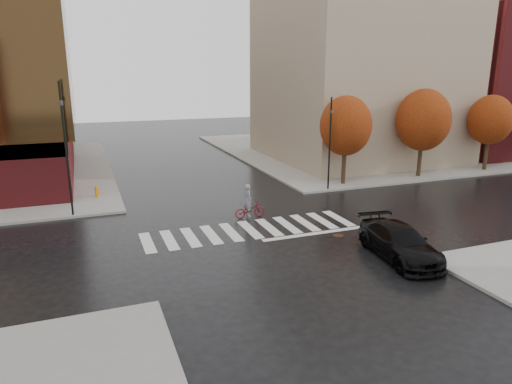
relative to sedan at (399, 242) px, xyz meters
The scene contains 14 objects.
ground 7.54m from the sedan, 132.45° to the left, with size 120.00×120.00×0.00m, color black.
sidewalk_ne 30.96m from the sedan, 59.01° to the left, with size 30.00×30.00×0.15m, color gray.
crosswalk 7.91m from the sedan, 130.00° to the left, with size 12.00×3.00×0.01m, color silver.
building_ne_tan 26.85m from the sedan, 62.09° to the left, with size 16.00×16.00×18.00m, color tan.
building_ne_brick 35.85m from the sedan, 37.62° to the left, with size 14.00×14.00×14.00m, color maroon.
tree_ne_a 14.33m from the sedan, 69.10° to the left, with size 3.80×3.80×6.50m.
tree_ne_b 18.02m from the sedan, 47.29° to the left, with size 4.20×4.20×6.89m.
tree_ne_c 23.22m from the sedan, 34.33° to the left, with size 3.60×3.60×6.31m.
sedan is the anchor object (origin of this frame).
cyclist 9.16m from the sedan, 118.68° to the left, with size 1.80×0.70×2.04m.
traffic_light_nw 18.77m from the sedan, 139.92° to the left, with size 0.23×0.20×7.68m.
traffic_light_ne 12.58m from the sedan, 75.67° to the left, with size 0.17×0.19×6.47m.
fire_hydrant 19.98m from the sedan, 128.95° to the left, with size 0.26×0.26×0.73m.
manhole 3.76m from the sedan, 106.73° to the left, with size 0.56×0.56×0.01m, color #402616.
Camera 1 is at (-8.05, -21.47, 8.33)m, focal length 32.00 mm.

